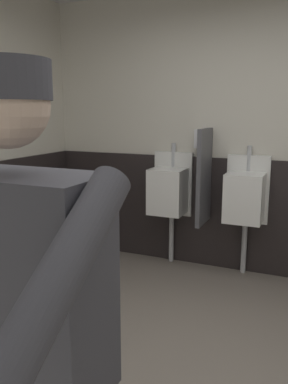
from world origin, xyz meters
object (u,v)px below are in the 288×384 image
object	(u,v)px
urinal_left	(169,190)
urinal_middle	(245,197)
person	(19,322)
trash_bin	(26,250)
soap_dispenser	(200,139)

from	to	relation	value
urinal_left	urinal_middle	bearing A→B (deg)	0.00
urinal_middle	person	distance (m)	2.92
trash_bin	soap_dispenser	size ratio (longest dim) A/B	3.51
urinal_middle	trash_bin	bearing A→B (deg)	-151.30
urinal_middle	person	xyz separation A→B (m)	(-0.12, -2.91, 0.22)
urinal_middle	soap_dispenser	xyz separation A→B (m)	(-0.48, 0.12, 0.51)
urinal_middle	person	world-z (taller)	person
urinal_left	trash_bin	size ratio (longest dim) A/B	1.96
person	trash_bin	distance (m)	2.64
person	soap_dispenser	xyz separation A→B (m)	(-0.36, 3.03, 0.30)
person	soap_dispenser	bearing A→B (deg)	96.85
urinal_middle	trash_bin	world-z (taller)	urinal_middle
trash_bin	person	bearing A→B (deg)	-49.65
urinal_left	person	bearing A→B (deg)	-77.72
person	urinal_middle	bearing A→B (deg)	87.72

